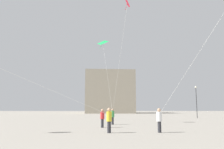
{
  "coord_description": "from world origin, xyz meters",
  "views": [
    {
      "loc": [
        0.08,
        -4.47,
        1.79
      ],
      "look_at": [
        0.0,
        22.96,
        5.74
      ],
      "focal_mm": 37.64,
      "sensor_mm": 36.0,
      "label": 1
    }
  ],
  "objects_px": {
    "person_in_yellow": "(110,119)",
    "person_in_white": "(160,119)",
    "kite_crimson_delta": "(128,4)",
    "building_left_hall": "(110,93)",
    "kite_emerald_delta": "(103,44)",
    "person_in_green": "(113,116)",
    "person_in_red": "(103,117)",
    "lamppost_east": "(197,97)"
  },
  "relations": [
    {
      "from": "person_in_white",
      "to": "person_in_red",
      "type": "bearing_deg",
      "value": -19.45
    },
    {
      "from": "person_in_green",
      "to": "person_in_white",
      "type": "relative_size",
      "value": 0.97
    },
    {
      "from": "person_in_white",
      "to": "lamppost_east",
      "type": "distance_m",
      "value": 27.99
    },
    {
      "from": "person_in_red",
      "to": "kite_crimson_delta",
      "type": "xyz_separation_m",
      "value": [
        2.62,
        2.31,
        12.25
      ]
    },
    {
      "from": "person_in_white",
      "to": "kite_emerald_delta",
      "type": "xyz_separation_m",
      "value": [
        -4.71,
        10.94,
        8.9
      ]
    },
    {
      "from": "person_in_yellow",
      "to": "person_in_green",
      "type": "bearing_deg",
      "value": 97.6
    },
    {
      "from": "person_in_red",
      "to": "person_in_yellow",
      "type": "bearing_deg",
      "value": -43.6
    },
    {
      "from": "person_in_white",
      "to": "kite_crimson_delta",
      "type": "bearing_deg",
      "value": -49.02
    },
    {
      "from": "person_in_red",
      "to": "kite_emerald_delta",
      "type": "distance_m",
      "value": 11.01
    },
    {
      "from": "kite_crimson_delta",
      "to": "building_left_hall",
      "type": "distance_m",
      "value": 64.06
    },
    {
      "from": "person_in_white",
      "to": "kite_emerald_delta",
      "type": "relative_size",
      "value": 0.2
    },
    {
      "from": "kite_emerald_delta",
      "to": "building_left_hall",
      "type": "relative_size",
      "value": 0.48
    },
    {
      "from": "lamppost_east",
      "to": "kite_crimson_delta",
      "type": "bearing_deg",
      "value": -126.73
    },
    {
      "from": "person_in_green",
      "to": "kite_emerald_delta",
      "type": "height_order",
      "value": "kite_emerald_delta"
    },
    {
      "from": "person_in_white",
      "to": "kite_crimson_delta",
      "type": "distance_m",
      "value": 14.12
    },
    {
      "from": "person_in_green",
      "to": "kite_crimson_delta",
      "type": "height_order",
      "value": "kite_crimson_delta"
    },
    {
      "from": "building_left_hall",
      "to": "lamppost_east",
      "type": "xyz_separation_m",
      "value": [
        16.5,
        -45.4,
        -3.78
      ]
    },
    {
      "from": "person_in_green",
      "to": "lamppost_east",
      "type": "xyz_separation_m",
      "value": [
        15.35,
        16.55,
        2.86
      ]
    },
    {
      "from": "person_in_green",
      "to": "building_left_hall",
      "type": "height_order",
      "value": "building_left_hall"
    },
    {
      "from": "kite_crimson_delta",
      "to": "person_in_red",
      "type": "bearing_deg",
      "value": -138.56
    },
    {
      "from": "person_in_green",
      "to": "person_in_yellow",
      "type": "bearing_deg",
      "value": 179.1
    },
    {
      "from": "kite_emerald_delta",
      "to": "kite_crimson_delta",
      "type": "height_order",
      "value": "kite_crimson_delta"
    },
    {
      "from": "kite_emerald_delta",
      "to": "building_left_hall",
      "type": "bearing_deg",
      "value": 89.91
    },
    {
      "from": "person_in_yellow",
      "to": "person_in_red",
      "type": "bearing_deg",
      "value": 107.68
    },
    {
      "from": "building_left_hall",
      "to": "person_in_white",
      "type": "bearing_deg",
      "value": -86.26
    },
    {
      "from": "person_in_yellow",
      "to": "kite_crimson_delta",
      "type": "relative_size",
      "value": 0.15
    },
    {
      "from": "person_in_yellow",
      "to": "kite_emerald_delta",
      "type": "height_order",
      "value": "kite_emerald_delta"
    },
    {
      "from": "person_in_green",
      "to": "lamppost_east",
      "type": "height_order",
      "value": "lamppost_east"
    },
    {
      "from": "kite_crimson_delta",
      "to": "lamppost_east",
      "type": "height_order",
      "value": "kite_crimson_delta"
    },
    {
      "from": "person_in_green",
      "to": "building_left_hall",
      "type": "distance_m",
      "value": 62.31
    },
    {
      "from": "person_in_green",
      "to": "kite_emerald_delta",
      "type": "distance_m",
      "value": 9.3
    },
    {
      "from": "person_in_green",
      "to": "kite_emerald_delta",
      "type": "bearing_deg",
      "value": 29.13
    },
    {
      "from": "building_left_hall",
      "to": "lamppost_east",
      "type": "height_order",
      "value": "building_left_hall"
    },
    {
      "from": "person_in_white",
      "to": "person_in_green",
      "type": "bearing_deg",
      "value": -42.05
    },
    {
      "from": "kite_emerald_delta",
      "to": "kite_crimson_delta",
      "type": "relative_size",
      "value": 0.72
    },
    {
      "from": "person_in_yellow",
      "to": "person_in_white",
      "type": "bearing_deg",
      "value": 12.82
    },
    {
      "from": "kite_emerald_delta",
      "to": "building_left_hall",
      "type": "xyz_separation_m",
      "value": [
        0.09,
        59.65,
        -2.29
      ]
    },
    {
      "from": "kite_crimson_delta",
      "to": "building_left_hall",
      "type": "relative_size",
      "value": 0.67
    },
    {
      "from": "person_in_green",
      "to": "kite_crimson_delta",
      "type": "relative_size",
      "value": 0.14
    },
    {
      "from": "person_in_red",
      "to": "kite_emerald_delta",
      "type": "height_order",
      "value": "kite_emerald_delta"
    },
    {
      "from": "person_in_red",
      "to": "lamppost_east",
      "type": "height_order",
      "value": "lamppost_east"
    },
    {
      "from": "person_in_green",
      "to": "person_in_yellow",
      "type": "distance_m",
      "value": 8.87
    }
  ]
}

